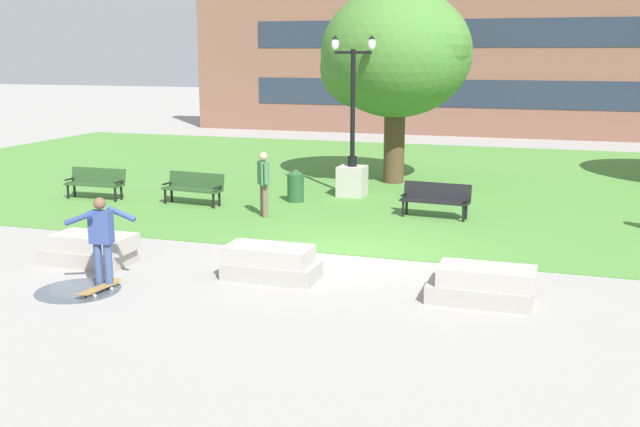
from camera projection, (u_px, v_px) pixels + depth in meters
name	position (u px, v px, depth m)	size (l,w,h in m)	color
ground_plane	(350.00, 256.00, 16.03)	(140.00, 140.00, 0.00)	gray
grass_lawn	(430.00, 181.00, 25.32)	(40.00, 20.00, 0.02)	#4C8438
concrete_block_center	(91.00, 250.00, 15.33)	(1.90, 0.90, 0.64)	#9E9991
concrete_block_left	(270.00, 263.00, 14.38)	(1.80, 0.90, 0.64)	#9E9991
concrete_block_right	(483.00, 285.00, 13.00)	(1.84, 0.90, 0.64)	#9E9991
person_skateboarder	(102.00, 237.00, 13.63)	(1.08, 0.74, 1.71)	#384C7A
skateboard	(99.00, 288.00, 13.55)	(0.34, 1.04, 0.14)	olive
puddle	(78.00, 290.00, 13.68)	(1.54, 1.54, 0.01)	#47515B
park_bench_near_left	(194.00, 186.00, 21.24)	(1.84, 0.70, 0.90)	#284723
park_bench_near_right	(96.00, 181.00, 22.06)	(1.81, 0.56, 0.90)	#284723
park_bench_far_left	(436.00, 198.00, 19.57)	(1.84, 0.68, 0.90)	black
lamp_post_left	(352.00, 164.00, 22.43)	(1.32, 0.80, 4.74)	#ADA89E
tree_far_right	(394.00, 55.00, 24.10)	(5.10, 4.86, 6.29)	#4C3823
trash_bin	(296.00, 185.00, 21.63)	(0.49, 0.49, 0.96)	#234C28
person_bystander_far_lawn	(264.00, 180.00, 19.58)	(0.47, 0.62, 1.71)	brown
building_facade_distant	(464.00, 46.00, 38.12)	(29.64, 1.03, 9.11)	brown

